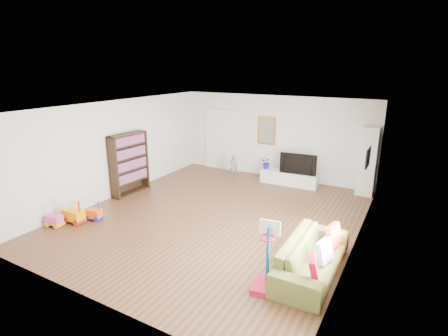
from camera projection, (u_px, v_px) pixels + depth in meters
The scene contains 25 objects.
floor at pixel (216, 216), 8.70m from camera, with size 6.50×7.50×0.00m, color brown.
ceiling at pixel (215, 107), 7.94m from camera, with size 6.50×7.50×0.00m, color white.
wall_back at pixel (274, 137), 11.45m from camera, with size 6.50×0.00×2.70m, color silver.
wall_front at pixel (87, 224), 5.18m from camera, with size 6.50×0.00×2.70m, color silver.
wall_left at pixel (117, 149), 9.85m from camera, with size 0.00×7.50×2.70m, color white.
wall_right at pixel (359, 186), 6.79m from camera, with size 0.00×7.50×2.70m, color silver.
navy_accent at pixel (371, 147), 7.82m from camera, with size 0.01×3.20×1.70m, color black.
olive_wainscot at pixel (365, 203), 8.20m from camera, with size 0.01×3.20×1.00m, color brown.
doorway at pixel (223, 140), 12.40m from camera, with size 1.45×0.06×2.10m, color white.
painting_back at pixel (267, 131), 11.48m from camera, with size 0.62×0.06×0.92m, color gold.
artwork_right at pixel (368, 158), 8.11m from camera, with size 0.04×0.56×0.46m, color #7F3F8C.
media_console at pixel (289, 178), 10.96m from camera, with size 1.78×0.45×0.42m, color silver.
tall_cabinet at pixel (368, 161), 9.92m from camera, with size 0.46×0.46×1.98m, color white.
bookshelf at pixel (129, 164), 10.03m from camera, with size 0.32×1.22×1.78m, color #301F11.
sofa at pixel (312, 257), 6.24m from camera, with size 2.22×0.87×0.65m, color #61692C.
basketball_hoop at pixel (266, 258), 5.70m from camera, with size 0.41×0.50×1.19m, color #BC0C32.
ride_on_yellow at pixel (74, 211), 8.25m from camera, with size 0.45×0.28×0.61m, color #FFA900.
ride_on_orange at pixel (93, 210), 8.43m from camera, with size 0.38×0.23×0.51m, color #F9590E.
ride_on_pink at pixel (54, 216), 8.09m from camera, with size 0.38×0.23×0.50m, color #FB45B2.
child at pixel (233, 167), 11.53m from camera, with size 0.29×0.19×0.78m, color slate.
tv at pixel (299, 163), 10.67m from camera, with size 1.12×0.15×0.65m, color black.
vase_plant at pixel (267, 163), 11.19m from camera, with size 0.35×0.30×0.38m, color #221A99.
pillow_left at pixel (314, 268), 5.56m from camera, with size 0.10×0.36×0.36m, color #B70D33.
pillow_center at pixel (325, 251), 6.07m from camera, with size 0.10×0.39×0.39m, color silver.
pillow_right at pixel (334, 235), 6.63m from camera, with size 0.11×0.41×0.41m, color #B1311C.
Camera 1 is at (4.10, -6.88, 3.61)m, focal length 28.00 mm.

